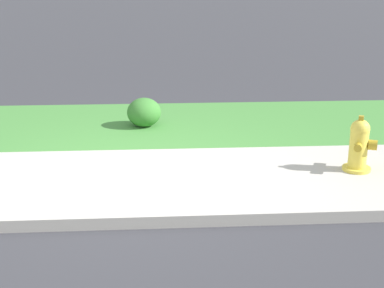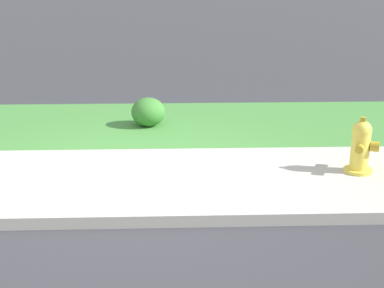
{
  "view_description": "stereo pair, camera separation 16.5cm",
  "coord_description": "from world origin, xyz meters",
  "views": [
    {
      "loc": [
        0.26,
        -5.7,
        2.21
      ],
      "look_at": [
        0.63,
        0.05,
        0.4
      ],
      "focal_mm": 50.0,
      "sensor_mm": 36.0,
      "label": 1
    },
    {
      "loc": [
        0.42,
        -5.71,
        2.21
      ],
      "look_at": [
        0.63,
        0.05,
        0.4
      ],
      "focal_mm": 50.0,
      "sensor_mm": 36.0,
      "label": 2
    }
  ],
  "objects": [
    {
      "name": "ground_plane",
      "position": [
        0.0,
        0.0,
        0.0
      ],
      "size": [
        120.0,
        120.0,
        0.0
      ],
      "primitive_type": "plane",
      "color": "#38383D"
    },
    {
      "name": "sidewalk_pavement",
      "position": [
        0.0,
        0.0,
        0.01
      ],
      "size": [
        18.0,
        2.18,
        0.01
      ],
      "primitive_type": "cube",
      "color": "#BCB7AD",
      "rests_on": "ground"
    },
    {
      "name": "grass_verge",
      "position": [
        0.0,
        2.45,
        0.0
      ],
      "size": [
        18.0,
        2.72,
        0.01
      ],
      "primitive_type": "cube",
      "color": "#47893D",
      "rests_on": "ground"
    },
    {
      "name": "street_curb",
      "position": [
        0.0,
        -1.17,
        0.06
      ],
      "size": [
        18.0,
        0.16,
        0.12
      ],
      "primitive_type": "cube",
      "color": "#BCB7AD",
      "rests_on": "ground"
    },
    {
      "name": "fire_hydrant_mid_block",
      "position": [
        2.6,
        0.13,
        0.32
      ],
      "size": [
        0.38,
        0.4,
        0.68
      ],
      "rotation": [
        0.0,
        0.0,
        4.3
      ],
      "color": "yellow",
      "rests_on": "ground"
    },
    {
      "name": "shrub_bush_far_verge",
      "position": [
        0.04,
        2.29,
        0.22
      ],
      "size": [
        0.52,
        0.52,
        0.44
      ],
      "color": "#3D7F33",
      "rests_on": "ground"
    }
  ]
}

